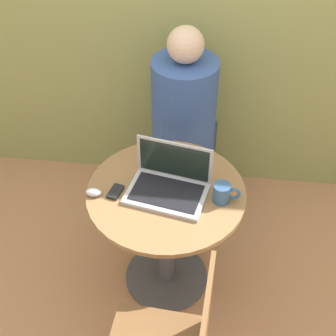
# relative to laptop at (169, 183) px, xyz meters

# --- Properties ---
(ground_plane) EXTENTS (12.00, 12.00, 0.00)m
(ground_plane) POSITION_rel_laptop_xyz_m (-0.01, -0.00, -0.75)
(ground_plane) COLOR tan
(round_table) EXTENTS (0.76, 0.76, 0.70)m
(round_table) POSITION_rel_laptop_xyz_m (-0.01, -0.00, -0.25)
(round_table) COLOR #4C4C51
(round_table) RESTS_ON ground_plane
(laptop) EXTENTS (0.41, 0.31, 0.23)m
(laptop) POSITION_rel_laptop_xyz_m (0.00, 0.00, 0.00)
(laptop) COLOR #B7B7BC
(laptop) RESTS_ON round_table
(cell_phone) EXTENTS (0.07, 0.10, 0.02)m
(cell_phone) POSITION_rel_laptop_xyz_m (-0.25, -0.05, -0.04)
(cell_phone) COLOR black
(cell_phone) RESTS_ON round_table
(computer_mouse) EXTENTS (0.07, 0.05, 0.04)m
(computer_mouse) POSITION_rel_laptop_xyz_m (-0.35, -0.07, -0.03)
(computer_mouse) COLOR #B2B2B7
(computer_mouse) RESTS_ON round_table
(coffee_cup) EXTENTS (0.13, 0.08, 0.10)m
(coffee_cup) POSITION_rel_laptop_xyz_m (0.25, -0.04, 0.00)
(coffee_cup) COLOR #335684
(coffee_cup) RESTS_ON round_table
(person_seated) EXTENTS (0.39, 0.58, 1.24)m
(person_seated) POSITION_rel_laptop_xyz_m (0.02, 0.69, -0.24)
(person_seated) COLOR #3D4766
(person_seated) RESTS_ON ground_plane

